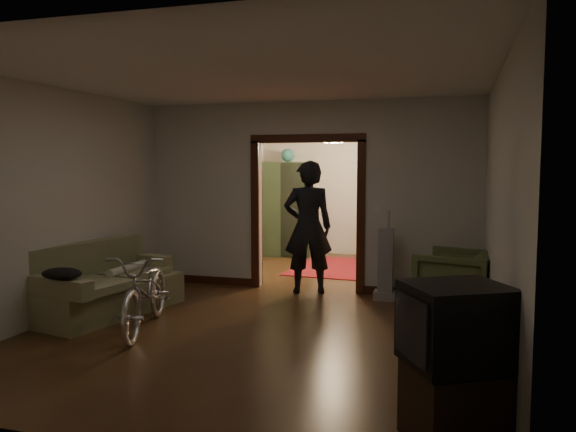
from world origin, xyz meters
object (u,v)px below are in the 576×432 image
at_px(bicycle, 147,290).
at_px(desk, 396,243).
at_px(sofa, 108,278).
at_px(locker, 288,209).
at_px(armchair, 456,283).
at_px(person, 308,227).

relative_size(bicycle, desk, 1.68).
height_order(sofa, locker, locker).
distance_m(bicycle, desk, 5.80).
relative_size(armchair, person, 0.47).
xyz_separation_m(armchair, desk, (-1.09, 3.71, -0.03)).
relative_size(locker, desk, 1.89).
distance_m(person, locker, 3.44).
height_order(locker, desk, locker).
height_order(person, locker, locker).
distance_m(sofa, desk, 5.77).
bearing_deg(desk, bicycle, -121.99).
xyz_separation_m(bicycle, person, (1.28, 2.34, 0.51)).
height_order(bicycle, armchair, bicycle).
height_order(sofa, desk, sofa).
bearing_deg(person, bicycle, 41.73).
xyz_separation_m(bicycle, desk, (2.27, 5.34, -0.07)).
xyz_separation_m(sofa, person, (2.12, 1.85, 0.52)).
bearing_deg(person, sofa, 21.58).
bearing_deg(bicycle, armchair, 9.78).
bearing_deg(locker, bicycle, -100.36).
bearing_deg(sofa, bicycle, -18.40).
xyz_separation_m(sofa, armchair, (4.21, 1.14, -0.04)).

